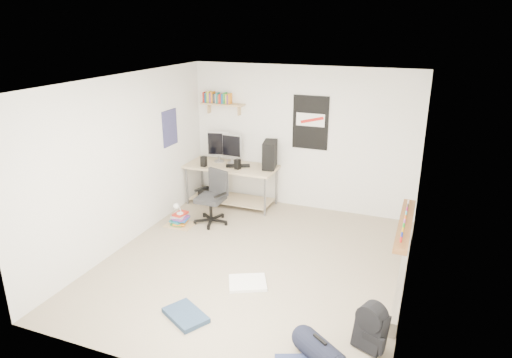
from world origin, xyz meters
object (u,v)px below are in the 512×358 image
(desk, at_px, (232,185))
(duffel_bag, at_px, (319,350))
(book_stack, at_px, (180,217))
(office_chair, at_px, (210,195))
(backpack, at_px, (371,331))

(desk, height_order, duffel_bag, desk)
(book_stack, bearing_deg, office_chair, 32.84)
(office_chair, height_order, backpack, office_chair)
(desk, relative_size, book_stack, 3.49)
(desk, relative_size, office_chair, 1.83)
(office_chair, xyz_separation_m, backpack, (2.91, -2.16, -0.29))
(office_chair, xyz_separation_m, duffel_bag, (2.48, -2.57, -0.35))
(backpack, xyz_separation_m, book_stack, (-3.34, 1.88, -0.05))
(desk, bearing_deg, backpack, -62.33)
(office_chair, distance_m, book_stack, 0.62)
(backpack, distance_m, duffel_bag, 0.60)
(desk, height_order, backpack, desk)
(duffel_bag, bearing_deg, desk, 161.89)
(backpack, height_order, book_stack, backpack)
(desk, xyz_separation_m, book_stack, (-0.42, -1.15, -0.22))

